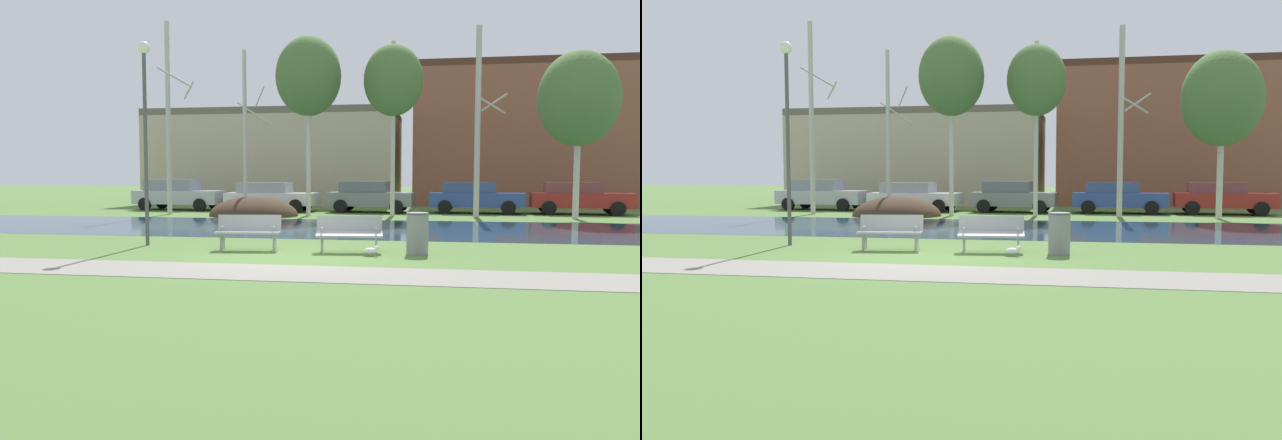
# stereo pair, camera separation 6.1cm
# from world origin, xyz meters

# --- Properties ---
(ground_plane) EXTENTS (120.00, 120.00, 0.00)m
(ground_plane) POSITION_xyz_m (0.00, 10.00, 0.00)
(ground_plane) COLOR #517538
(paved_path_strip) EXTENTS (60.00, 1.95, 0.01)m
(paved_path_strip) POSITION_xyz_m (0.00, -2.13, 0.01)
(paved_path_strip) COLOR gray
(paved_path_strip) RESTS_ON ground
(river_band) EXTENTS (80.00, 7.60, 0.01)m
(river_band) POSITION_xyz_m (0.00, 7.79, 0.00)
(river_band) COLOR #284256
(river_band) RESTS_ON ground
(soil_mound) EXTENTS (3.97, 3.48, 1.69)m
(soil_mound) POSITION_xyz_m (-4.62, 13.20, 0.00)
(soil_mound) COLOR #423021
(soil_mound) RESTS_ON ground
(bench_left) EXTENTS (1.65, 0.75, 0.87)m
(bench_left) POSITION_xyz_m (-1.28, 1.25, 0.47)
(bench_left) COLOR #9EA0A3
(bench_left) RESTS_ON ground
(bench_right) EXTENTS (1.65, 0.75, 0.87)m
(bench_right) POSITION_xyz_m (1.26, 1.25, 0.47)
(bench_right) COLOR #9EA0A3
(bench_right) RESTS_ON ground
(trash_bin) EXTENTS (0.54, 0.54, 0.99)m
(trash_bin) POSITION_xyz_m (2.89, 1.17, 0.51)
(trash_bin) COLOR gray
(trash_bin) RESTS_ON ground
(seagull) EXTENTS (0.40, 0.15, 0.25)m
(seagull) POSITION_xyz_m (1.86, 0.62, 0.13)
(seagull) COLOR white
(seagull) RESTS_ON ground
(streetlamp) EXTENTS (0.32, 0.32, 5.34)m
(streetlamp) POSITION_xyz_m (-4.22, 1.77, 3.57)
(streetlamp) COLOR #4C4C51
(streetlamp) RESTS_ON ground
(birch_far_left) EXTENTS (1.45, 2.52, 8.73)m
(birch_far_left) POSITION_xyz_m (-8.71, 13.58, 4.44)
(birch_far_left) COLOR beige
(birch_far_left) RESTS_ON ground
(birch_left) EXTENTS (1.34, 2.17, 7.29)m
(birch_left) POSITION_xyz_m (-5.00, 13.30, 3.70)
(birch_left) COLOR beige
(birch_left) RESTS_ON ground
(birch_center_left) EXTENTS (2.89, 2.89, 7.88)m
(birch_center_left) POSITION_xyz_m (-2.25, 13.77, 6.12)
(birch_center_left) COLOR beige
(birch_center_left) RESTS_ON ground
(birch_center) EXTENTS (2.58, 2.58, 7.60)m
(birch_center) POSITION_xyz_m (1.45, 14.13, 5.89)
(birch_center) COLOR beige
(birch_center) RESTS_ON ground
(birch_center_right) EXTENTS (1.34, 2.34, 8.13)m
(birch_center_right) POSITION_xyz_m (5.08, 14.18, 4.10)
(birch_center_right) COLOR #BCB7A8
(birch_center_right) RESTS_ON ground
(birch_right) EXTENTS (3.25, 3.25, 6.90)m
(birch_right) POSITION_xyz_m (9.04, 13.79, 4.93)
(birch_right) COLOR beige
(birch_right) RESTS_ON ground
(parked_van_nearest_silver) EXTENTS (4.68, 2.29, 1.57)m
(parked_van_nearest_silver) POSITION_xyz_m (-9.68, 16.84, 0.82)
(parked_van_nearest_silver) COLOR #B2B5BC
(parked_van_nearest_silver) RESTS_ON ground
(parked_sedan_second_white) EXTENTS (4.59, 2.31, 1.43)m
(parked_sedan_second_white) POSITION_xyz_m (-4.76, 16.67, 0.76)
(parked_sedan_second_white) COLOR silver
(parked_sedan_second_white) RESTS_ON ground
(parked_hatch_third_grey) EXTENTS (4.14, 2.28, 1.50)m
(parked_hatch_third_grey) POSITION_xyz_m (0.19, 16.62, 0.79)
(parked_hatch_third_grey) COLOR slate
(parked_hatch_third_grey) RESTS_ON ground
(parked_wagon_fourth_blue) EXTENTS (4.40, 2.15, 1.47)m
(parked_wagon_fourth_blue) POSITION_xyz_m (5.14, 16.72, 0.78)
(parked_wagon_fourth_blue) COLOR #2D4793
(parked_wagon_fourth_blue) RESTS_ON ground
(parked_suv_fifth_red) EXTENTS (4.46, 2.20, 1.46)m
(parked_suv_fifth_red) POSITION_xyz_m (9.77, 16.77, 0.78)
(parked_suv_fifth_red) COLOR maroon
(parked_suv_fifth_red) RESTS_ON ground
(building_beige_block) EXTENTS (14.90, 9.69, 5.67)m
(building_beige_block) POSITION_xyz_m (-6.48, 26.11, 2.83)
(building_beige_block) COLOR #BCAD8E
(building_beige_block) RESTS_ON ground
(building_brick_low) EXTENTS (14.90, 7.77, 8.27)m
(building_brick_low) POSITION_xyz_m (9.46, 26.57, 4.14)
(building_brick_low) COLOR brown
(building_brick_low) RESTS_ON ground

